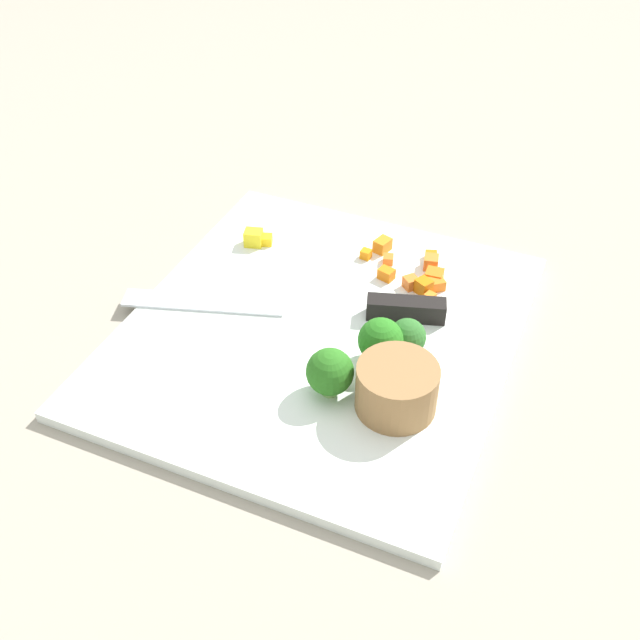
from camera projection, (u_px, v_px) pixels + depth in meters
ground_plane at (320, 336)px, 0.77m from camera, size 4.00×4.00×0.00m
cutting_board at (320, 332)px, 0.76m from camera, size 0.41×0.38×0.01m
prep_bowl at (397, 388)px, 0.66m from camera, size 0.07×0.07×0.05m
chef_knife at (348, 307)px, 0.77m from camera, size 0.12×0.33×0.02m
carrot_dice_0 at (431, 256)px, 0.84m from camera, size 0.02×0.02×0.01m
carrot_dice_1 at (411, 283)px, 0.80m from camera, size 0.02×0.02×0.01m
carrot_dice_2 at (431, 262)px, 0.83m from camera, size 0.02×0.02×0.01m
carrot_dice_3 at (363, 253)px, 0.85m from camera, size 0.01×0.01×0.01m
carrot_dice_4 at (434, 276)px, 0.81m from camera, size 0.02×0.02×0.01m
carrot_dice_5 at (424, 287)px, 0.80m from camera, size 0.02×0.02×0.02m
carrot_dice_6 at (430, 297)px, 0.79m from camera, size 0.01×0.01×0.01m
carrot_dice_7 at (436, 284)px, 0.80m from camera, size 0.02×0.02×0.01m
carrot_dice_8 at (386, 274)px, 0.82m from camera, size 0.02×0.02×0.01m
carrot_dice_9 at (382, 245)px, 0.85m from camera, size 0.02×0.02×0.01m
carrot_dice_10 at (388, 259)px, 0.84m from camera, size 0.02×0.01×0.01m
pepper_dice_0 at (254, 238)px, 0.86m from camera, size 0.02×0.02×0.02m
pepper_dice_1 at (267, 240)px, 0.87m from camera, size 0.02×0.02×0.01m
broccoli_floret_0 at (381, 341)px, 0.70m from camera, size 0.04×0.04×0.05m
broccoli_floret_1 at (330, 372)px, 0.67m from camera, size 0.04×0.04×0.05m
broccoli_floret_2 at (409, 334)px, 0.72m from camera, size 0.04×0.04×0.04m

